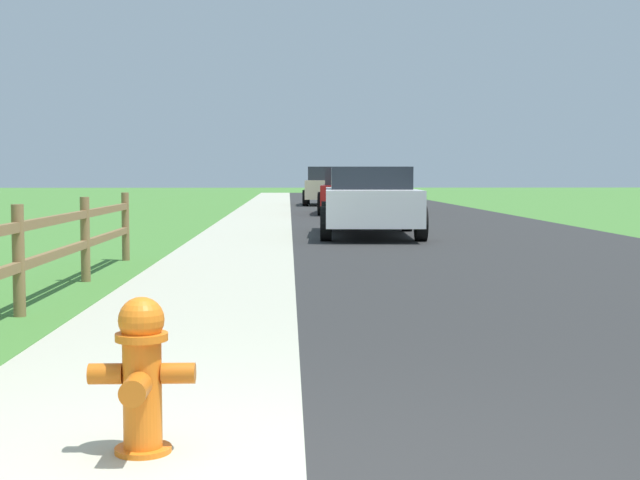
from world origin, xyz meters
TOP-DOWN VIEW (x-y plane):
  - ground_plane at (0.00, 25.00)m, footprint 120.00×120.00m
  - road_asphalt at (3.50, 27.00)m, footprint 7.00×66.00m
  - curb_concrete at (-3.00, 27.00)m, footprint 6.00×66.00m
  - grass_verge at (-4.50, 27.00)m, footprint 5.00×66.00m
  - fire_hydrant at (-0.75, 0.68)m, footprint 0.48×0.40m
  - rail_fence at (-2.49, 4.70)m, footprint 0.11×10.67m
  - parked_suv_white at (1.63, 15.37)m, footprint 2.21×5.03m
  - parked_car_red at (1.97, 26.00)m, footprint 2.32×4.51m
  - parked_car_beige at (1.57, 34.45)m, footprint 2.18×4.35m

SIDE VIEW (x-z plane):
  - ground_plane at x=0.00m, z-range 0.00..0.00m
  - road_asphalt at x=3.50m, z-range 0.00..0.01m
  - curb_concrete at x=-3.00m, z-range 0.00..0.01m
  - grass_verge at x=-4.50m, z-range 0.00..0.01m
  - fire_hydrant at x=-0.75m, z-range 0.02..0.74m
  - rail_fence at x=-2.49m, z-range 0.09..1.10m
  - parked_suv_white at x=1.63m, z-range 0.01..1.45m
  - parked_car_red at x=1.97m, z-range 0.01..1.51m
  - parked_car_beige at x=1.57m, z-range 0.00..1.61m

